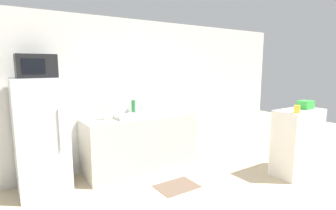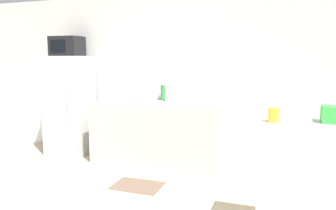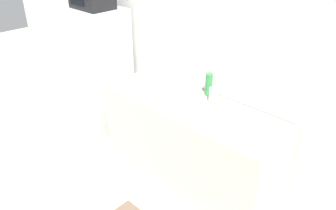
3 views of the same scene
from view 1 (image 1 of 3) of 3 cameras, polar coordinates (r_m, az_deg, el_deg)
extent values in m
cube|color=silver|center=(4.70, -11.49, 2.39)|extent=(8.00, 0.06, 2.60)
cube|color=silver|center=(4.10, -25.85, -6.11)|extent=(0.67, 0.60, 1.63)
cylinder|color=#B7B7BC|center=(3.80, -22.56, -5.13)|extent=(0.02, 0.02, 0.57)
cube|color=black|center=(3.98, -26.79, 7.59)|extent=(0.49, 0.34, 0.31)
cube|color=black|center=(3.80, -27.21, 7.55)|extent=(0.27, 0.01, 0.19)
cube|color=beige|center=(4.64, -5.90, -8.06)|extent=(1.96, 0.68, 0.94)
cube|color=#9EA3A8|center=(4.36, -8.95, -2.47)|extent=(0.39, 0.30, 0.06)
cylinder|color=#2D7F42|center=(4.74, -7.53, -0.40)|extent=(0.07, 0.07, 0.24)
cylinder|color=silver|center=(4.72, -5.63, -0.95)|extent=(0.08, 0.08, 0.16)
cube|color=silver|center=(4.86, 26.32, -7.24)|extent=(0.87, 0.43, 1.08)
cube|color=green|center=(4.88, 27.76, 0.04)|extent=(0.23, 0.18, 0.14)
cylinder|color=yellow|center=(4.39, 26.26, -0.82)|extent=(0.09, 0.09, 0.12)
cylinder|color=white|center=(4.31, -13.22, -1.53)|extent=(0.12, 0.12, 0.24)
cube|color=brown|center=(4.11, 1.90, -17.26)|extent=(0.62, 0.45, 0.01)
camera|label=2|loc=(3.88, 65.11, 0.72)|focal=35.00mm
camera|label=3|loc=(4.28, 33.56, 16.65)|focal=35.00mm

